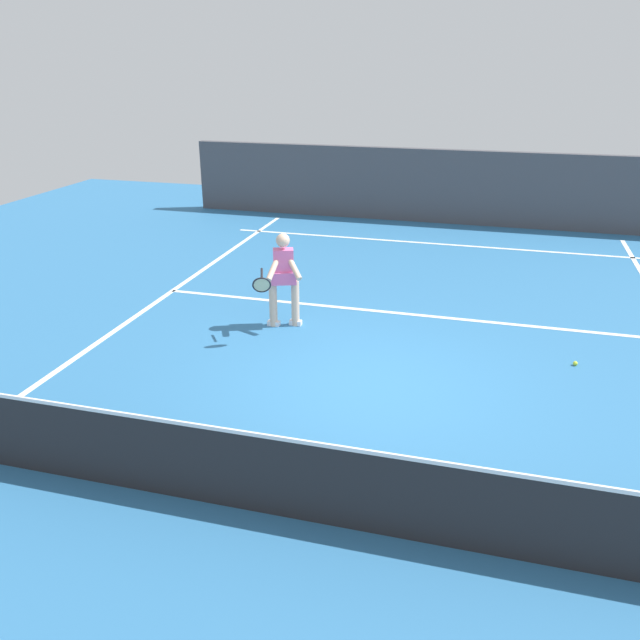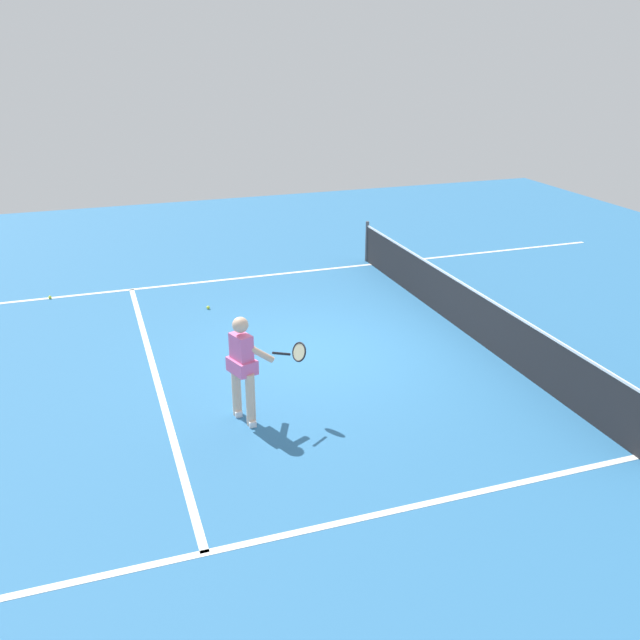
{
  "view_description": "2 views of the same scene",
  "coord_description": "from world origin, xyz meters",
  "views": [
    {
      "loc": [
        -1.37,
        7.59,
        4.12
      ],
      "look_at": [
        0.76,
        -0.12,
        0.83
      ],
      "focal_mm": 36.25,
      "sensor_mm": 36.0,
      "label": 1
    },
    {
      "loc": [
        10.29,
        -3.5,
        4.97
      ],
      "look_at": [
        0.56,
        -0.16,
        0.84
      ],
      "focal_mm": 39.19,
      "sensor_mm": 36.0,
      "label": 2
    }
  ],
  "objects": [
    {
      "name": "baseline_marking",
      "position": [
        0.0,
        -7.4,
        0.0
      ],
      "size": [
        9.75,
        0.1,
        0.01
      ],
      "primitive_type": "cube",
      "color": "white",
      "rests_on": "ground"
    },
    {
      "name": "sideline_right_marking",
      "position": [
        4.38,
        0.0,
        0.0
      ],
      "size": [
        0.1,
        17.79,
        0.01
      ],
      "primitive_type": "cube",
      "color": "white",
      "rests_on": "ground"
    },
    {
      "name": "ground_plane",
      "position": [
        0.0,
        0.0,
        0.0
      ],
      "size": [
        25.73,
        25.73,
        0.0
      ],
      "primitive_type": "plane",
      "color": "teal"
    },
    {
      "name": "service_line_marking",
      "position": [
        0.0,
        -2.74,
        0.0
      ],
      "size": [
        8.75,
        0.1,
        0.01
      ],
      "primitive_type": "cube",
      "color": "white",
      "rests_on": "ground"
    },
    {
      "name": "court_net",
      "position": [
        0.0,
        2.83,
        0.45
      ],
      "size": [
        9.43,
        0.08,
        0.98
      ],
      "color": "#4C4C51",
      "rests_on": "ground"
    },
    {
      "name": "tennis_player",
      "position": [
        1.8,
        -1.68,
        0.85
      ],
      "size": [
        0.66,
        1.1,
        1.55
      ],
      "color": "beige",
      "rests_on": "ground"
    },
    {
      "name": "tennis_ball_mid",
      "position": [
        -2.69,
        -1.4,
        0.03
      ],
      "size": [
        0.07,
        0.07,
        0.07
      ],
      "primitive_type": "sphere",
      "color": "#D1E533",
      "rests_on": "ground"
    },
    {
      "name": "court_back_wall",
      "position": [
        0.0,
        -9.6,
        0.95
      ],
      "size": [
        13.75,
        0.24,
        1.9
      ],
      "primitive_type": "cube",
      "color": "#47474C",
      "rests_on": "ground"
    }
  ]
}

